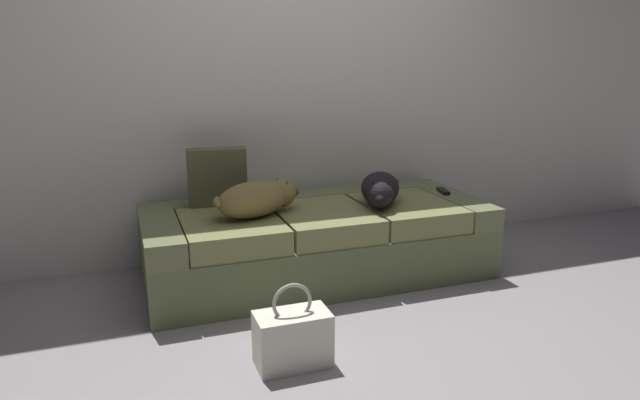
# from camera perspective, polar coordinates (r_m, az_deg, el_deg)

# --- Properties ---
(ground_plane) EXTENTS (10.00, 10.00, 0.00)m
(ground_plane) POSITION_cam_1_polar(r_m,az_deg,el_deg) (2.69, 7.07, -14.86)
(ground_plane) COLOR gray
(back_wall) EXTENTS (6.40, 0.10, 2.80)m
(back_wall) POSITION_cam_1_polar(r_m,az_deg,el_deg) (3.80, -3.25, 15.77)
(back_wall) COLOR silver
(back_wall) RESTS_ON ground
(couch) EXTENTS (2.02, 0.87, 0.43)m
(couch) POSITION_cam_1_polar(r_m,az_deg,el_deg) (3.44, -0.29, -4.12)
(couch) COLOR #5A653E
(couch) RESTS_ON ground
(dog_tan) EXTENTS (0.56, 0.39, 0.20)m
(dog_tan) POSITION_cam_1_polar(r_m,az_deg,el_deg) (3.18, -6.25, 0.17)
(dog_tan) COLOR olive
(dog_tan) RESTS_ON couch
(dog_dark) EXTENTS (0.38, 0.52, 0.19)m
(dog_dark) POSITION_cam_1_polar(r_m,az_deg,el_deg) (3.42, 6.05, 1.11)
(dog_dark) COLOR black
(dog_dark) RESTS_ON couch
(tv_remote) EXTENTS (0.08, 0.16, 0.02)m
(tv_remote) POSITION_cam_1_polar(r_m,az_deg,el_deg) (3.79, 12.25, 0.88)
(tv_remote) COLOR black
(tv_remote) RESTS_ON couch
(throw_pillow) EXTENTS (0.35, 0.14, 0.34)m
(throw_pillow) POSITION_cam_1_polar(r_m,az_deg,el_deg) (3.43, -10.27, 2.30)
(throw_pillow) COLOR brown
(throw_pillow) RESTS_ON couch
(handbag) EXTENTS (0.32, 0.18, 0.38)m
(handbag) POSITION_cam_1_polar(r_m,az_deg,el_deg) (2.52, -2.76, -13.64)
(handbag) COLOR silver
(handbag) RESTS_ON ground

